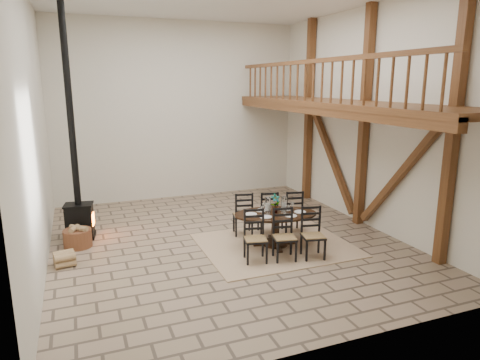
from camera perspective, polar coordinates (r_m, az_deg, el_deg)
name	(u,v)px	position (r m, az deg, el deg)	size (l,w,h in m)	color
ground	(226,241)	(9.24, -1.89, -8.13)	(8.00, 8.00, 0.00)	#917761
room_shell	(279,97)	(9.09, 5.19, 10.96)	(7.02, 8.02, 5.01)	beige
rug	(275,245)	(9.02, 4.70, -8.63)	(3.00, 2.50, 0.02)	tan
dining_table	(275,228)	(8.90, 4.74, -6.42)	(1.90, 2.17, 1.09)	black
wood_stove	(77,187)	(9.72, -20.94, -0.86)	(0.66, 0.54, 5.00)	black
log_basket	(78,237)	(9.47, -20.84, -7.16)	(0.56, 0.56, 0.47)	brown
log_stack	(65,259)	(8.67, -22.35, -9.72)	(0.41, 0.42, 0.25)	tan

